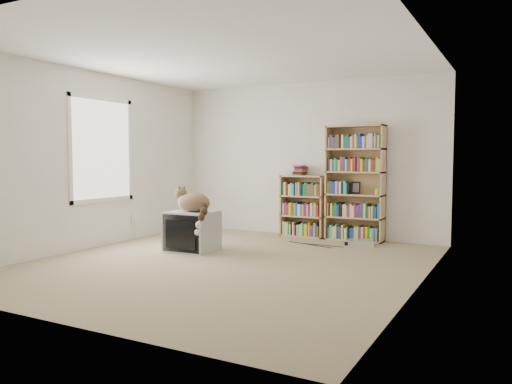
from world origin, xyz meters
The scene contains 17 objects.
floor centered at (0.00, 0.00, 0.00)m, with size 4.50×5.00×0.01m, color tan.
wall_back centered at (0.00, 2.50, 1.25)m, with size 4.50×0.02×2.50m, color white.
wall_front centered at (0.00, -2.50, 1.25)m, with size 4.50×0.02×2.50m, color white.
wall_left centered at (-2.25, 0.00, 1.25)m, with size 0.02×5.00×2.50m, color white.
wall_right centered at (2.25, 0.00, 1.25)m, with size 0.02×5.00×2.50m, color white.
ceiling centered at (0.00, 0.00, 2.50)m, with size 4.50×5.00×0.02m, color white.
window centered at (-2.24, 0.20, 1.40)m, with size 0.02×1.22×1.52m, color white.
crt_tv centered at (-0.87, 0.49, 0.27)m, with size 0.65×0.60×0.54m.
cat centered at (-0.77, 0.42, 0.64)m, with size 0.70×0.57×0.58m.
bookcase_tall centered at (0.87, 2.36, 0.84)m, with size 0.89×0.30×1.77m.
bookcase_short centered at (0.01, 2.36, 0.46)m, with size 0.72×0.30×1.00m.
book_stack centered at (-0.06, 2.36, 1.08)m, with size 0.19×0.25×0.16m, color #A51A16.
green_mug centered at (1.22, 2.34, 0.77)m, with size 0.08×0.08×0.09m, color #9FC237.
framed_print centered at (0.85, 2.44, 0.82)m, with size 0.14×0.01×0.18m, color black.
dvd_player centered at (1.09, 1.94, 0.04)m, with size 0.36×0.26×0.08m, color silver.
wall_outlet centered at (-2.24, 0.83, 0.32)m, with size 0.01×0.08×0.13m, color silver.
floor_cables centered at (0.30, 1.47, 0.00)m, with size 1.20×0.70×0.01m, color black, non-canonical shape.
Camera 1 is at (3.13, -5.12, 1.29)m, focal length 35.00 mm.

